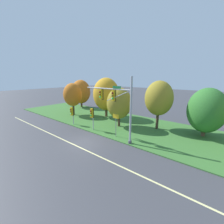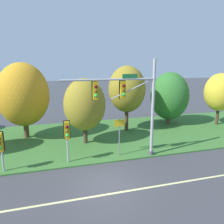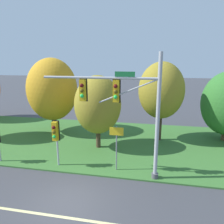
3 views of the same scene
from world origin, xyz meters
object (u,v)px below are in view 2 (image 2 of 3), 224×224
object	(u,v)px
traffic_signal_mast	(130,100)
pedestrian_signal_further_along	(0,144)
tree_mid_verge	(85,105)
tree_tall_centre	(127,89)
tree_furthest_back	(220,92)
pedestrian_signal_near_kerb	(67,133)
tree_behind_signpost	(23,95)
tree_right_far	(169,96)
route_sign_post	(119,131)

from	to	relation	value
traffic_signal_mast	pedestrian_signal_further_along	world-z (taller)	traffic_signal_mast
tree_mid_verge	tree_tall_centre	bearing A→B (deg)	28.65
tree_furthest_back	pedestrian_signal_near_kerb	bearing A→B (deg)	-162.48
pedestrian_signal_further_along	tree_behind_signpost	distance (m)	7.24
tree_right_far	tree_furthest_back	world-z (taller)	tree_right_far
traffic_signal_mast	tree_mid_verge	world-z (taller)	traffic_signal_mast
pedestrian_signal_near_kerb	tree_right_far	world-z (taller)	tree_right_far
pedestrian_signal_further_along	tree_furthest_back	distance (m)	22.33
pedestrian_signal_further_along	tree_right_far	size ratio (longest dim) A/B	0.46
traffic_signal_mast	pedestrian_signal_near_kerb	size ratio (longest dim) A/B	2.34
traffic_signal_mast	tree_tall_centre	distance (m)	6.83
tree_right_far	tree_furthest_back	distance (m)	5.56
tree_right_far	route_sign_post	bearing A→B (deg)	-139.42
route_sign_post	tree_mid_verge	world-z (taller)	tree_mid_verge
tree_right_far	pedestrian_signal_further_along	bearing A→B (deg)	-155.07
tree_mid_verge	tree_tall_centre	size ratio (longest dim) A/B	0.85
tree_mid_verge	tree_furthest_back	world-z (taller)	tree_furthest_back
traffic_signal_mast	tree_furthest_back	size ratio (longest dim) A/B	1.24
tree_behind_signpost	tree_furthest_back	size ratio (longest dim) A/B	1.20
tree_behind_signpost	tree_mid_verge	xyz separation A→B (m)	(5.16, -2.96, -0.64)
tree_tall_centre	tree_furthest_back	distance (m)	10.81
tree_tall_centre	route_sign_post	bearing A→B (deg)	-114.27
traffic_signal_mast	pedestrian_signal_near_kerb	distance (m)	4.98
tree_behind_signpost	tree_furthest_back	xyz separation A→B (m)	(20.68, -1.13, -0.37)
traffic_signal_mast	tree_right_far	distance (m)	10.82
route_sign_post	tree_furthest_back	distance (m)	14.54
traffic_signal_mast	tree_tall_centre	size ratio (longest dim) A/B	1.08
route_sign_post	pedestrian_signal_further_along	bearing A→B (deg)	-176.30
tree_mid_verge	pedestrian_signal_near_kerb	bearing A→B (deg)	-116.48
pedestrian_signal_further_along	tree_right_far	distance (m)	18.01
tree_tall_centre	tree_furthest_back	xyz separation A→B (m)	(10.77, -0.77, -0.59)
traffic_signal_mast	tree_behind_signpost	world-z (taller)	traffic_signal_mast
pedestrian_signal_near_kerb	pedestrian_signal_further_along	distance (m)	4.19
pedestrian_signal_further_along	tree_furthest_back	size ratio (longest dim) A/B	0.47
route_sign_post	tree_tall_centre	bearing A→B (deg)	65.73
tree_mid_verge	tree_furthest_back	size ratio (longest dim) A/B	0.97
tree_mid_verge	tree_furthest_back	distance (m)	15.63
pedestrian_signal_near_kerb	tree_right_far	size ratio (longest dim) A/B	0.52
tree_mid_verge	tree_tall_centre	xyz separation A→B (m)	(4.76, 2.60, 0.87)
pedestrian_signal_near_kerb	route_sign_post	size ratio (longest dim) A/B	1.08
route_sign_post	tree_mid_verge	xyz separation A→B (m)	(-2.06, 3.37, 1.54)
pedestrian_signal_near_kerb	tree_behind_signpost	world-z (taller)	tree_behind_signpost
tree_right_far	tree_behind_signpost	bearing A→B (deg)	-177.35
traffic_signal_mast	tree_right_far	world-z (taller)	traffic_signal_mast
route_sign_post	tree_tall_centre	size ratio (longest dim) A/B	0.43
traffic_signal_mast	route_sign_post	xyz separation A→B (m)	(-0.60, 0.53, -2.48)
pedestrian_signal_further_along	route_sign_post	distance (m)	8.07
pedestrian_signal_near_kerb	pedestrian_signal_further_along	xyz separation A→B (m)	(-4.18, -0.25, -0.30)
tree_behind_signpost	tree_right_far	xyz separation A→B (m)	(15.46, 0.72, -0.86)
tree_tall_centre	tree_furthest_back	world-z (taller)	tree_tall_centre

